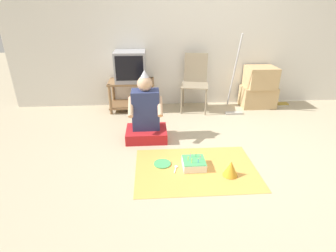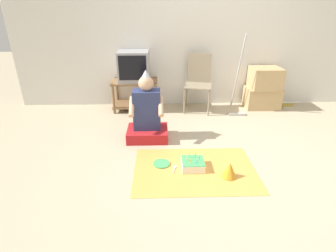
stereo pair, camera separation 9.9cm
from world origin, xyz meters
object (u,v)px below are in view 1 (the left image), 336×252
at_px(folding_chair, 195,79).
at_px(dust_mop, 234,90).
at_px(tv, 130,66).
at_px(party_hat_blue, 231,168).
at_px(book_pile, 282,104).
at_px(cardboard_box_stack, 259,87).
at_px(person_seated, 146,116).
at_px(birthday_cake, 194,163).
at_px(paper_plate, 162,164).

relative_size(folding_chair, dust_mop, 0.73).
relative_size(tv, party_hat_blue, 2.94).
bearing_deg(dust_mop, book_pile, 12.32).
bearing_deg(party_hat_blue, cardboard_box_stack, 62.40).
bearing_deg(person_seated, birthday_cake, -55.30).
xyz_separation_m(dust_mop, birthday_cake, (-0.90, -1.62, -0.32)).
distance_m(tv, cardboard_box_stack, 2.20).
height_order(folding_chair, cardboard_box_stack, folding_chair).
xyz_separation_m(book_pile, birthday_cake, (-1.87, -1.83, 0.03)).
distance_m(person_seated, birthday_cake, 0.95).
relative_size(cardboard_box_stack, birthday_cake, 2.87).
bearing_deg(paper_plate, tv, 103.49).
bearing_deg(tv, cardboard_box_stack, -0.28).
height_order(dust_mop, book_pile, dust_mop).
distance_m(birthday_cake, party_hat_blue, 0.40).
relative_size(cardboard_box_stack, paper_plate, 3.62).
bearing_deg(book_pile, dust_mop, -167.68).
height_order(cardboard_box_stack, dust_mop, dust_mop).
bearing_deg(paper_plate, cardboard_box_stack, 45.05).
distance_m(cardboard_box_stack, paper_plate, 2.49).
bearing_deg(party_hat_blue, dust_mop, 73.15).
bearing_deg(tv, person_seated, -77.37).
xyz_separation_m(birthday_cake, party_hat_blue, (0.36, -0.18, 0.04)).
distance_m(dust_mop, party_hat_blue, 1.90).
bearing_deg(paper_plate, party_hat_blue, -20.35).
distance_m(party_hat_blue, paper_plate, 0.75).
height_order(tv, birthday_cake, tv).
bearing_deg(book_pile, cardboard_box_stack, 179.95).
relative_size(party_hat_blue, paper_plate, 0.85).
xyz_separation_m(tv, cardboard_box_stack, (2.17, -0.01, -0.39)).
xyz_separation_m(tv, party_hat_blue, (1.12, -2.02, -0.64)).
height_order(person_seated, paper_plate, person_seated).
bearing_deg(paper_plate, folding_chair, 69.90).
bearing_deg(dust_mop, cardboard_box_stack, 22.73).
relative_size(tv, person_seated, 0.53).
height_order(dust_mop, person_seated, dust_mop).
relative_size(cardboard_box_stack, book_pile, 3.61).
height_order(book_pile, paper_plate, book_pile).
xyz_separation_m(person_seated, birthday_cake, (0.52, -0.75, -0.26)).
bearing_deg(paper_plate, dust_mop, 51.09).
relative_size(dust_mop, person_seated, 1.38).
relative_size(folding_chair, paper_plate, 4.79).
bearing_deg(birthday_cake, dust_mop, 60.94).
relative_size(birthday_cake, party_hat_blue, 1.48).
bearing_deg(party_hat_blue, paper_plate, 159.65).
bearing_deg(birthday_cake, tv, 112.53).
height_order(folding_chair, person_seated, folding_chair).
bearing_deg(party_hat_blue, birthday_cake, 153.49).
bearing_deg(tv, folding_chair, -2.46).
height_order(cardboard_box_stack, book_pile, cardboard_box_stack).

